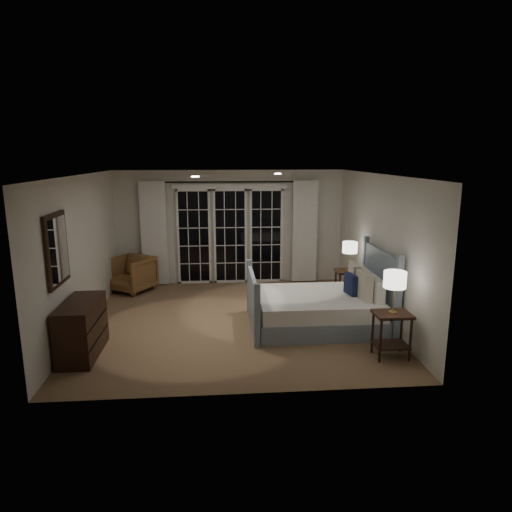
{
  "coord_description": "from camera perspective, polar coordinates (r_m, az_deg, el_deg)",
  "views": [
    {
      "loc": [
        -0.27,
        -7.49,
        2.81
      ],
      "look_at": [
        0.4,
        0.42,
        1.05
      ],
      "focal_mm": 32.0,
      "sensor_mm": 36.0,
      "label": 1
    }
  ],
  "objects": [
    {
      "name": "downlight_b",
      "position": [
        7.11,
        -7.6,
        9.81
      ],
      "size": [
        0.12,
        0.12,
        0.01
      ],
      "primitive_type": "cylinder",
      "color": "white",
      "rests_on": "ceiling"
    },
    {
      "name": "french_doors",
      "position": [
        10.1,
        -3.23,
        2.67
      ],
      "size": [
        2.5,
        0.04,
        2.2
      ],
      "color": "black",
      "rests_on": "wall_back"
    },
    {
      "name": "bed",
      "position": [
        7.74,
        8.06,
        -6.35
      ],
      "size": [
        2.19,
        1.57,
        1.28
      ],
      "color": "gray",
      "rests_on": "floor"
    },
    {
      "name": "wall_front",
      "position": [
        5.24,
        -1.67,
        -4.83
      ],
      "size": [
        5.0,
        0.02,
        2.5
      ],
      "primitive_type": "cube",
      "color": "beige",
      "rests_on": "floor"
    },
    {
      "name": "dresser",
      "position": [
        7.02,
        -20.95,
        -8.48
      ],
      "size": [
        0.48,
        1.12,
        0.79
      ],
      "color": "black",
      "rests_on": "floor"
    },
    {
      "name": "ceiling",
      "position": [
        7.51,
        -2.81,
        10.11
      ],
      "size": [
        5.0,
        5.0,
        0.0
      ],
      "primitive_type": "plane",
      "rotation": [
        3.14,
        0.0,
        0.0
      ],
      "color": "silver",
      "rests_on": "wall_back"
    },
    {
      "name": "downlight_a",
      "position": [
        8.17,
        2.74,
        10.24
      ],
      "size": [
        0.12,
        0.12,
        0.01
      ],
      "primitive_type": "cylinder",
      "color": "white",
      "rests_on": "ceiling"
    },
    {
      "name": "wall_left",
      "position": [
        7.97,
        -20.97,
        0.37
      ],
      "size": [
        0.02,
        5.0,
        2.5
      ],
      "primitive_type": "cube",
      "color": "beige",
      "rests_on": "floor"
    },
    {
      "name": "mirror",
      "position": [
        6.79,
        -23.62,
        0.74
      ],
      "size": [
        0.05,
        0.85,
        1.0
      ],
      "color": "black",
      "rests_on": "wall_left"
    },
    {
      "name": "armchair",
      "position": [
        9.92,
        -15.31,
        -2.19
      ],
      "size": [
        1.11,
        1.11,
        0.74
      ],
      "primitive_type": "imported",
      "rotation": [
        0.0,
        0.0,
        -0.57
      ],
      "color": "brown",
      "rests_on": "floor"
    },
    {
      "name": "curtain_left",
      "position": [
        10.11,
        -12.62,
        2.74
      ],
      "size": [
        0.55,
        0.1,
        2.25
      ],
      "primitive_type": "cube",
      "color": "white",
      "rests_on": "curtain_rod"
    },
    {
      "name": "lamp_left",
      "position": [
        6.55,
        16.97,
        -2.89
      ],
      "size": [
        0.31,
        0.31,
        0.6
      ],
      "color": "tan",
      "rests_on": "nightstand_left"
    },
    {
      "name": "wall_right",
      "position": [
        8.14,
        15.16,
        1.01
      ],
      "size": [
        0.02,
        5.0,
        2.5
      ],
      "primitive_type": "cube",
      "color": "beige",
      "rests_on": "floor"
    },
    {
      "name": "nightstand_right",
      "position": [
        9.0,
        11.48,
        -3.11
      ],
      "size": [
        0.5,
        0.4,
        0.65
      ],
      "color": "black",
      "rests_on": "floor"
    },
    {
      "name": "curtain_right",
      "position": [
        10.2,
        6.1,
        3.05
      ],
      "size": [
        0.55,
        0.1,
        2.25
      ],
      "primitive_type": "cube",
      "color": "white",
      "rests_on": "curtain_rod"
    },
    {
      "name": "floor",
      "position": [
        8.01,
        -2.62,
        -8.06
      ],
      "size": [
        5.0,
        5.0,
        0.0
      ],
      "primitive_type": "plane",
      "color": "olive",
      "rests_on": "ground"
    },
    {
      "name": "wall_back",
      "position": [
        10.12,
        -3.25,
        3.6
      ],
      "size": [
        5.0,
        0.02,
        2.5
      ],
      "primitive_type": "cube",
      "color": "beige",
      "rests_on": "floor"
    },
    {
      "name": "curtain_rod",
      "position": [
        9.91,
        -3.31,
        9.23
      ],
      "size": [
        3.5,
        0.03,
        0.03
      ],
      "primitive_type": "cylinder",
      "rotation": [
        0.0,
        1.57,
        0.0
      ],
      "color": "black",
      "rests_on": "wall_back"
    },
    {
      "name": "nightstand_left",
      "position": [
        6.76,
        16.6,
        -8.62
      ],
      "size": [
        0.51,
        0.4,
        0.66
      ],
      "color": "black",
      "rests_on": "floor"
    },
    {
      "name": "lamp_right",
      "position": [
        8.85,
        11.66,
        1.01
      ],
      "size": [
        0.29,
        0.29,
        0.55
      ],
      "color": "tan",
      "rests_on": "nightstand_right"
    }
  ]
}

